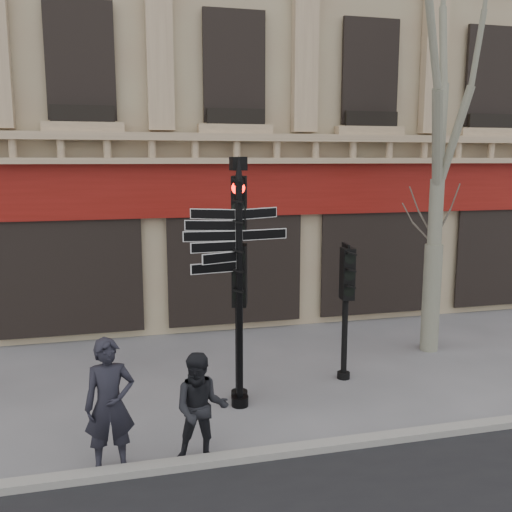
% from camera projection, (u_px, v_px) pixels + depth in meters
% --- Properties ---
extents(ground, '(80.00, 80.00, 0.00)m').
position_uv_depth(ground, '(294.00, 411.00, 9.94)').
color(ground, '#59595D').
rests_on(ground, ground).
extents(kerb, '(80.00, 0.25, 0.12)m').
position_uv_depth(kerb, '(323.00, 446.00, 8.59)').
color(kerb, gray).
rests_on(kerb, ground).
extents(building, '(28.00, 15.52, 18.00)m').
position_uv_depth(building, '(190.00, 27.00, 20.37)').
color(building, tan).
rests_on(building, ground).
extents(fingerpost, '(1.89, 1.89, 4.40)m').
position_uv_depth(fingerpost, '(239.00, 242.00, 9.65)').
color(fingerpost, black).
rests_on(fingerpost, ground).
extents(traffic_signal_main, '(0.56, 0.47, 4.38)m').
position_uv_depth(traffic_signal_main, '(239.00, 250.00, 9.97)').
color(traffic_signal_main, black).
rests_on(traffic_signal_main, ground).
extents(traffic_signal_secondary, '(0.48, 0.37, 2.65)m').
position_uv_depth(traffic_signal_secondary, '(346.00, 288.00, 11.11)').
color(traffic_signal_secondary, black).
rests_on(traffic_signal_secondary, ground).
extents(plane_tree, '(3.57, 3.57, 9.49)m').
position_uv_depth(plane_tree, '(445.00, 48.00, 12.02)').
color(plane_tree, gray).
rests_on(plane_tree, ground).
extents(pedestrian_a, '(0.73, 0.51, 1.92)m').
position_uv_depth(pedestrian_a, '(110.00, 405.00, 7.92)').
color(pedestrian_a, black).
rests_on(pedestrian_a, ground).
extents(pedestrian_b, '(0.89, 0.75, 1.64)m').
position_uv_depth(pedestrian_b, '(201.00, 409.00, 8.12)').
color(pedestrian_b, black).
rests_on(pedestrian_b, ground).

